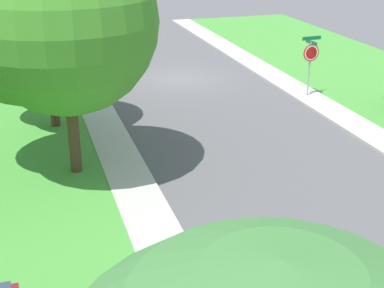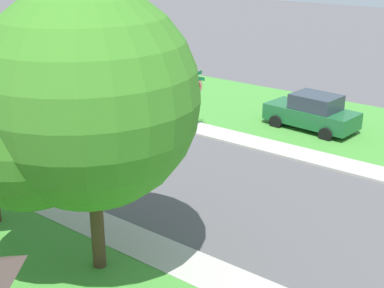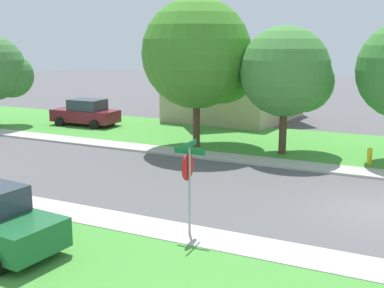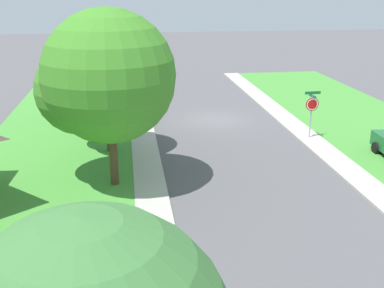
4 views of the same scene
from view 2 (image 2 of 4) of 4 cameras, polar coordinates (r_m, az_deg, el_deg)
The scene contains 7 objects.
ground_plane at distance 25.95m, azimuth -14.29°, elevation 0.94°, with size 120.00×120.00×0.00m, color #565456.
sidewalk_east at distance 15.13m, azimuth 0.62°, elevation -13.01°, with size 1.40×56.00×0.10m, color #B7B2A8.
sidewalk_west at distance 22.50m, azimuth 15.33°, elevation -2.07°, with size 1.40×56.00×0.10m, color #B7B2A8.
lawn_west at distance 26.67m, azimuth 19.36°, elevation 1.02°, with size 8.00×56.00×0.08m, color #479338.
stop_sign_far_corner at distance 25.32m, azimuth 0.49°, elevation 5.57°, with size 0.92×0.92×2.77m.
car_green_far_down_street at distance 26.12m, azimuth 12.48°, elevation 3.24°, with size 2.30×4.43×1.76m.
tree_across_left at distance 13.52m, azimuth -12.33°, elevation 3.85°, with size 5.93×5.51×7.58m.
Camera 2 is at (14.74, 19.64, 8.40)m, focal length 50.96 mm.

